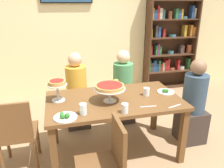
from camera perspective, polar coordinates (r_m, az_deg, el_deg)
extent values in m
plane|color=#9E7A56|center=(2.97, 0.50, -17.00)|extent=(12.00, 12.00, 0.00)
cube|color=beige|center=(4.54, -6.83, 15.10)|extent=(8.00, 0.12, 2.80)
cube|color=brown|center=(2.60, 0.55, -4.26)|extent=(1.56, 0.89, 0.04)
cube|color=brown|center=(2.39, -14.70, -17.78)|extent=(0.07, 0.07, 0.70)
cube|color=brown|center=(2.74, 17.86, -12.81)|extent=(0.07, 0.07, 0.70)
cube|color=brown|center=(3.04, -14.84, -8.97)|extent=(0.07, 0.07, 0.70)
cube|color=brown|center=(3.31, 10.98, -6.05)|extent=(0.07, 0.07, 0.70)
cube|color=#422819|center=(4.71, 9.31, 11.48)|extent=(0.03, 0.30, 2.20)
cube|color=#422819|center=(5.22, 20.38, 11.36)|extent=(0.03, 0.30, 2.20)
cube|color=#422819|center=(5.06, 14.35, 11.73)|extent=(1.10, 0.02, 2.20)
cube|color=#422819|center=(5.21, 14.05, -0.42)|extent=(1.04, 0.28, 0.02)
cube|color=#422819|center=(5.09, 14.40, 3.44)|extent=(1.04, 0.28, 0.02)
cube|color=#422819|center=(5.00, 14.77, 7.46)|extent=(1.04, 0.28, 0.02)
cube|color=#422819|center=(4.94, 15.15, 11.60)|extent=(1.04, 0.28, 0.02)
cube|color=#422819|center=(4.90, 15.55, 15.83)|extent=(1.04, 0.28, 0.02)
cube|color=#422819|center=(4.89, 15.98, 20.10)|extent=(1.04, 0.28, 0.02)
cube|color=#2D6B38|center=(4.85, 9.54, 4.66)|extent=(0.04, 0.13, 0.25)
cube|color=#3D3838|center=(4.88, 10.13, 4.38)|extent=(0.07, 0.13, 0.20)
cube|color=navy|center=(4.90, 10.88, 4.69)|extent=(0.06, 0.12, 0.24)
cube|color=navy|center=(4.93, 11.45, 4.29)|extent=(0.04, 0.12, 0.17)
cube|color=#2D6B38|center=(4.94, 11.97, 4.73)|extent=(0.04, 0.13, 0.24)
cube|color=maroon|center=(4.98, 12.49, 4.33)|extent=(0.05, 0.11, 0.16)
cube|color=#B2A88E|center=(5.00, 13.02, 4.47)|extent=(0.04, 0.11, 0.18)
cube|color=maroon|center=(5.02, 13.65, 4.80)|extent=(0.06, 0.12, 0.24)
cube|color=maroon|center=(5.04, 14.19, 4.92)|extent=(0.04, 0.13, 0.25)
cylinder|color=brown|center=(5.12, 15.12, 3.89)|extent=(0.14, 0.14, 0.05)
cube|color=maroon|center=(5.16, 16.59, 4.89)|extent=(0.05, 0.13, 0.23)
cylinder|color=beige|center=(5.24, 17.47, 4.11)|extent=(0.14, 0.14, 0.07)
cube|color=#2D6B38|center=(5.30, 19.00, 5.08)|extent=(0.04, 0.13, 0.24)
cube|color=maroon|center=(4.77, 9.83, 8.60)|extent=(0.05, 0.13, 0.20)
cube|color=#2D6B38|center=(4.82, 11.23, 8.64)|extent=(0.04, 0.13, 0.20)
cube|color=#7A3370|center=(4.84, 11.76, 8.82)|extent=(0.04, 0.13, 0.23)
cube|color=#2D6B38|center=(4.87, 12.23, 8.56)|extent=(0.04, 0.13, 0.18)
cylinder|color=#3D7084|center=(5.00, 14.93, 7.96)|extent=(0.13, 0.13, 0.07)
cube|color=#3D3838|center=(5.10, 17.27, 8.67)|extent=(0.04, 0.13, 0.19)
cylinder|color=brown|center=(5.14, 17.88, 8.54)|extent=(0.07, 0.07, 0.16)
cylinder|color=brown|center=(5.22, 19.33, 8.62)|extent=(0.12, 0.12, 0.18)
cube|color=#B7932D|center=(4.71, 10.01, 12.83)|extent=(0.04, 0.11, 0.18)
cube|color=#3D3838|center=(4.75, 11.28, 13.21)|extent=(0.05, 0.12, 0.24)
cube|color=navy|center=(4.78, 11.95, 13.03)|extent=(0.05, 0.13, 0.21)
cube|color=maroon|center=(4.83, 13.13, 12.76)|extent=(0.05, 0.11, 0.17)
cylinder|color=#3D7084|center=(4.94, 15.33, 12.01)|extent=(0.16, 0.16, 0.05)
cube|color=#B7932D|center=(5.07, 18.20, 12.98)|extent=(0.05, 0.13, 0.23)
cube|color=orange|center=(5.15, 19.58, 12.93)|extent=(0.05, 0.13, 0.23)
cube|color=orange|center=(5.18, 20.15, 12.66)|extent=(0.06, 0.13, 0.19)
cube|color=#B7932D|center=(4.68, 10.32, 17.51)|extent=(0.04, 0.13, 0.21)
cube|color=navy|center=(4.70, 10.96, 17.27)|extent=(0.06, 0.13, 0.18)
cube|color=maroon|center=(4.73, 11.66, 17.69)|extent=(0.04, 0.13, 0.25)
cube|color=#B2A88E|center=(4.75, 12.31, 17.38)|extent=(0.06, 0.13, 0.21)
cylinder|color=#3D7084|center=(4.79, 13.13, 17.15)|extent=(0.08, 0.08, 0.18)
cylinder|color=brown|center=(4.86, 14.84, 16.91)|extent=(0.09, 0.09, 0.15)
cube|color=#2D6B38|center=(4.92, 16.15, 17.09)|extent=(0.06, 0.13, 0.20)
cube|color=navy|center=(4.95, 16.83, 16.85)|extent=(0.07, 0.13, 0.17)
cube|color=#B7932D|center=(4.98, 17.42, 16.94)|extent=(0.04, 0.13, 0.19)
cylinder|color=#3D7084|center=(5.03, 18.21, 16.07)|extent=(0.13, 0.13, 0.05)
cube|color=navy|center=(5.11, 19.91, 17.10)|extent=(0.05, 0.13, 0.25)
cube|color=#B2A88E|center=(5.14, 20.39, 16.80)|extent=(0.04, 0.13, 0.21)
cube|color=#382D28|center=(3.56, 2.69, -6.02)|extent=(0.34, 0.34, 0.45)
cylinder|color=#4C935B|center=(3.37, 2.82, 1.23)|extent=(0.30, 0.30, 0.50)
sphere|color=beige|center=(3.27, 2.93, 7.03)|extent=(0.20, 0.20, 0.20)
cube|color=#382D28|center=(3.45, -8.79, -7.16)|extent=(0.34, 0.34, 0.45)
cylinder|color=gold|center=(3.26, -9.23, 0.28)|extent=(0.30, 0.30, 0.50)
sphere|color=tan|center=(3.16, -9.58, 6.26)|extent=(0.20, 0.20, 0.20)
cube|color=#382D28|center=(3.25, 19.63, -10.02)|extent=(0.34, 0.34, 0.45)
cylinder|color=#33475B|center=(3.05, 20.68, -2.25)|extent=(0.30, 0.30, 0.50)
sphere|color=#846047|center=(2.94, 21.51, 4.08)|extent=(0.20, 0.20, 0.20)
cube|color=brown|center=(2.08, -3.41, -20.96)|extent=(0.40, 0.40, 0.04)
cube|color=brown|center=(1.97, 1.77, -15.09)|extent=(0.04, 0.36, 0.42)
cube|color=brown|center=(2.74, -23.03, -11.50)|extent=(0.40, 0.40, 0.04)
cube|color=brown|center=(2.48, -24.30, -9.09)|extent=(0.36, 0.04, 0.42)
cylinder|color=brown|center=(3.04, -25.35, -13.60)|extent=(0.04, 0.04, 0.41)
cylinder|color=brown|center=(2.98, -18.59, -13.26)|extent=(0.04, 0.04, 0.41)
cylinder|color=brown|center=(2.76, -26.60, -17.56)|extent=(0.04, 0.04, 0.41)
cylinder|color=brown|center=(2.69, -19.01, -17.31)|extent=(0.04, 0.04, 0.41)
cylinder|color=silver|center=(2.52, -0.61, -4.38)|extent=(0.15, 0.15, 0.01)
cylinder|color=silver|center=(2.49, -0.62, -2.79)|extent=(0.03, 0.03, 0.14)
cylinder|color=silver|center=(2.46, -0.62, -1.20)|extent=(0.36, 0.36, 0.01)
cylinder|color=tan|center=(2.46, -0.63, -0.69)|extent=(0.33, 0.33, 0.04)
cylinder|color=maroon|center=(2.45, -0.63, -0.22)|extent=(0.29, 0.29, 0.00)
cylinder|color=silver|center=(2.61, -13.69, -4.09)|extent=(0.15, 0.15, 0.01)
cylinder|color=silver|center=(2.58, -13.86, -2.16)|extent=(0.03, 0.03, 0.18)
cylinder|color=silver|center=(2.54, -14.04, -0.21)|extent=(0.22, 0.22, 0.01)
cylinder|color=tan|center=(2.54, -14.09, 0.34)|extent=(0.19, 0.19, 0.04)
cylinder|color=maroon|center=(2.53, -14.13, 0.86)|extent=(0.16, 0.16, 0.00)
cylinder|color=white|center=(2.85, 13.73, -1.98)|extent=(0.21, 0.21, 0.01)
sphere|color=#2D7028|center=(2.80, 13.32, -1.67)|extent=(0.05, 0.05, 0.05)
sphere|color=#2D7028|center=(2.81, 14.02, -1.72)|extent=(0.05, 0.05, 0.05)
cylinder|color=white|center=(2.22, -11.97, -8.44)|extent=(0.23, 0.23, 0.01)
sphere|color=#2D7028|center=(2.18, -12.74, -8.13)|extent=(0.05, 0.05, 0.05)
sphere|color=#2D7028|center=(2.25, -12.88, -7.49)|extent=(0.04, 0.04, 0.04)
sphere|color=#2D7028|center=(2.18, -11.51, -8.00)|extent=(0.05, 0.05, 0.05)
cylinder|color=gold|center=(2.82, 1.03, -0.28)|extent=(0.06, 0.06, 0.14)
cylinder|color=white|center=(2.26, 3.34, -6.30)|extent=(0.07, 0.07, 0.10)
cylinder|color=white|center=(2.69, 8.92, -2.00)|extent=(0.07, 0.07, 0.10)
cylinder|color=white|center=(2.24, -7.47, -6.45)|extent=(0.07, 0.07, 0.12)
cube|color=silver|center=(2.43, 9.40, -5.75)|extent=(0.18, 0.04, 0.00)
cube|color=silver|center=(2.50, 15.94, -5.52)|extent=(0.18, 0.07, 0.00)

